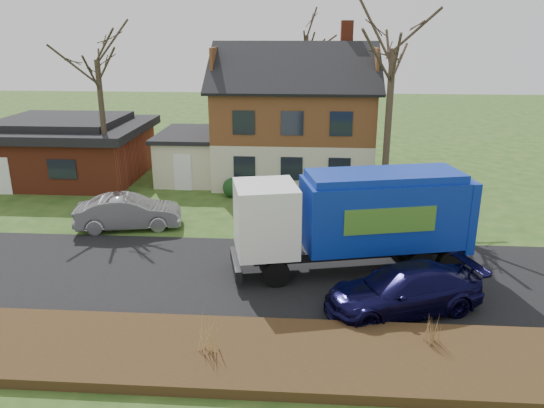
{
  "coord_description": "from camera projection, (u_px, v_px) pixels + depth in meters",
  "views": [
    {
      "loc": [
        2.92,
        -17.93,
        8.76
      ],
      "look_at": [
        1.47,
        2.5,
        1.99
      ],
      "focal_mm": 35.0,
      "sensor_mm": 36.0,
      "label": 1
    }
  ],
  "objects": [
    {
      "name": "grass_clump_mid",
      "position": [
        209.0,
        333.0,
        14.54
      ],
      "size": [
        0.38,
        0.31,
        1.06
      ],
      "color": "tan",
      "rests_on": "mulch_verge"
    },
    {
      "name": "garbage_truck",
      "position": [
        358.0,
        215.0,
        19.71
      ],
      "size": [
        9.18,
        4.3,
        3.8
      ],
      "rotation": [
        0.0,
        0.0,
        0.23
      ],
      "color": "black",
      "rests_on": "ground"
    },
    {
      "name": "ground",
      "position": [
        228.0,
        274.0,
        19.92
      ],
      "size": [
        120.0,
        120.0,
        0.0
      ],
      "primitive_type": "plane",
      "color": "#254617",
      "rests_on": "ground"
    },
    {
      "name": "tree_front_west",
      "position": [
        95.0,
        39.0,
        27.49
      ],
      "size": [
        3.39,
        3.39,
        10.07
      ],
      "color": "#3E3525",
      "rests_on": "ground"
    },
    {
      "name": "main_house",
      "position": [
        286.0,
        112.0,
        31.73
      ],
      "size": [
        12.95,
        8.95,
        9.26
      ],
      "color": "beige",
      "rests_on": "ground"
    },
    {
      "name": "road",
      "position": [
        228.0,
        274.0,
        19.92
      ],
      "size": [
        80.0,
        7.0,
        0.02
      ],
      "primitive_type": "cube",
      "color": "black",
      "rests_on": "ground"
    },
    {
      "name": "mulch_verge",
      "position": [
        200.0,
        352.0,
        14.86
      ],
      "size": [
        80.0,
        3.5,
        0.3
      ],
      "primitive_type": "cube",
      "color": "#311F10",
      "rests_on": "ground"
    },
    {
      "name": "tree_front_east",
      "position": [
        395.0,
        21.0,
        25.94
      ],
      "size": [
        4.04,
        4.04,
        11.23
      ],
      "color": "#453729",
      "rests_on": "ground"
    },
    {
      "name": "navy_wagon",
      "position": [
        403.0,
        290.0,
        17.1
      ],
      "size": [
        5.62,
        3.76,
        1.51
      ],
      "primitive_type": "imported",
      "rotation": [
        0.0,
        0.0,
        -1.22
      ],
      "color": "black",
      "rests_on": "ground"
    },
    {
      "name": "ranch_house",
      "position": [
        65.0,
        148.0,
        32.47
      ],
      "size": [
        9.8,
        8.2,
        3.7
      ],
      "color": "maroon",
      "rests_on": "ground"
    },
    {
      "name": "tree_back",
      "position": [
        307.0,
        18.0,
        36.49
      ],
      "size": [
        3.59,
        3.59,
        11.37
      ],
      "color": "#3A2E22",
      "rests_on": "ground"
    },
    {
      "name": "grass_clump_east",
      "position": [
        431.0,
        328.0,
        14.92
      ],
      "size": [
        0.36,
        0.29,
        0.89
      ],
      "color": "#997243",
      "rests_on": "mulch_verge"
    },
    {
      "name": "silver_sedan",
      "position": [
        128.0,
        212.0,
        24.31
      ],
      "size": [
        4.97,
        2.62,
        1.56
      ],
      "primitive_type": "imported",
      "rotation": [
        0.0,
        0.0,
        1.78
      ],
      "color": "#929499",
      "rests_on": "ground"
    }
  ]
}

